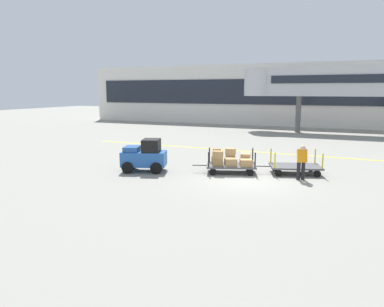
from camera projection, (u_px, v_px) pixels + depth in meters
The scene contains 8 objects.
ground_plane at pixel (246, 180), 15.81m from camera, with size 120.00×120.00×0.00m, color gray.
apron_lead_line at pixel (230, 150), 23.65m from camera, with size 20.86×0.20×0.01m, color yellow.
terminal_building at pixel (308, 95), 38.77m from camera, with size 53.45×2.51×6.82m.
jet_bridge at pixel (324, 82), 32.40m from camera, with size 15.99×3.00×5.97m.
baggage_tug at pixel (145, 156), 17.32m from camera, with size 2.34×1.78×1.58m.
baggage_cart_lead at pixel (231, 161), 17.05m from camera, with size 3.07×2.06×1.13m.
baggage_cart_middle at pixel (295, 167), 16.85m from camera, with size 3.07×2.06×1.10m.
baggage_handler at pixel (302, 161), 15.56m from camera, with size 0.50×0.52×1.56m.
Camera 1 is at (3.81, -15.08, 3.86)m, focal length 33.59 mm.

